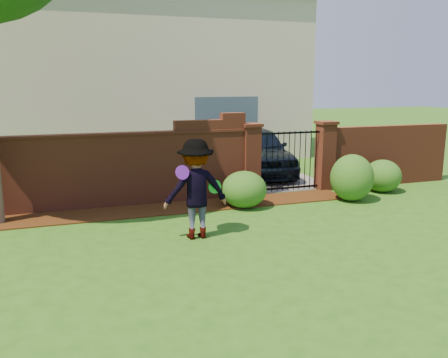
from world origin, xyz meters
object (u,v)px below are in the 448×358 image
object	(u,v)px
man	(196,190)
frisbee_green	(215,187)
frisbee_purple	(182,172)
car	(257,151)

from	to	relation	value
man	frisbee_green	bearing A→B (deg)	175.67
man	frisbee_purple	distance (m)	0.51
man	car	bearing A→B (deg)	-122.10
man	frisbee_green	xyz separation A→B (m)	(0.36, -0.03, 0.04)
car	frisbee_green	size ratio (longest dim) A/B	17.30
frisbee_purple	car	bearing A→B (deg)	55.46
car	frisbee_green	distance (m)	6.22
man	frisbee_green	distance (m)	0.36
car	man	xyz separation A→B (m)	(-3.49, -5.33, 0.17)
frisbee_green	man	bearing A→B (deg)	174.55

